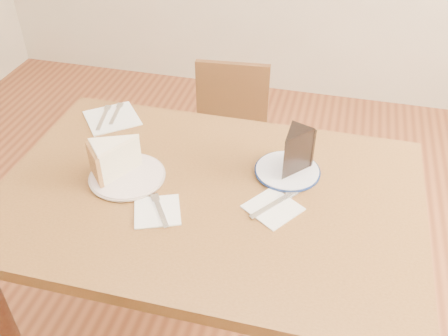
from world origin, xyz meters
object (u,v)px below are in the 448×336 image
plate_cream (127,176)px  chair_far (228,145)px  plate_navy (287,171)px  table (209,217)px  carrot_cake (119,158)px  chocolate_cake (292,154)px

plate_cream → chair_far: bearing=79.0°
plate_cream → plate_navy: 0.47m
table → plate_navy: size_ratio=6.41×
carrot_cake → chocolate_cake: 0.50m
plate_cream → chocolate_cake: (0.46, 0.14, 0.07)m
plate_navy → chocolate_cake: (0.01, -0.00, 0.07)m
table → plate_navy: bearing=34.9°
chair_far → chocolate_cake: chocolate_cake is taller
chocolate_cake → table: bearing=54.5°
plate_cream → carrot_cake: size_ratio=1.58×
chair_far → carrot_cake: size_ratio=5.57×
plate_navy → chocolate_cake: chocolate_cake is taller
table → plate_navy: 0.27m
plate_cream → carrot_cake: bearing=152.8°
chair_far → plate_navy: bearing=114.6°
plate_navy → carrot_cake: 0.50m
plate_navy → carrot_cake: (-0.48, -0.13, 0.06)m
table → chair_far: bearing=99.1°
carrot_cake → chocolate_cake: bearing=62.1°
plate_cream → chocolate_cake: bearing=16.6°
carrot_cake → chocolate_cake: size_ratio=1.10×
carrot_cake → plate_cream: bearing=20.5°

